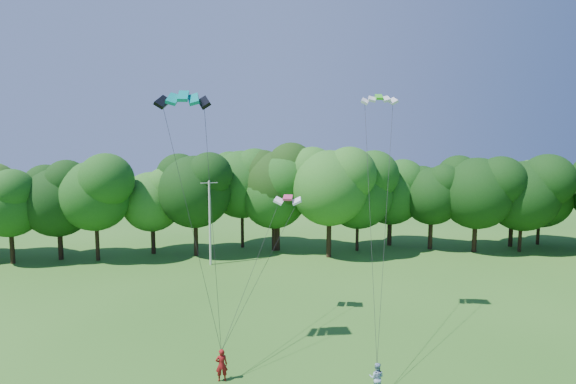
{
  "coord_description": "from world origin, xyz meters",
  "views": [
    {
      "loc": [
        -0.11,
        -15.77,
        13.01
      ],
      "look_at": [
        2.15,
        13.0,
        9.73
      ],
      "focal_mm": 28.0,
      "sensor_mm": 36.0,
      "label": 1
    }
  ],
  "objects": [
    {
      "name": "tree_back_center",
      "position": [
        2.78,
        36.81,
        8.19
      ],
      "size": [
        9.01,
        9.01,
        13.11
      ],
      "color": "black",
      "rests_on": "ground"
    },
    {
      "name": "kite_flyer_left",
      "position": [
        -1.9,
        7.62,
        0.9
      ],
      "size": [
        0.72,
        0.53,
        1.81
      ],
      "primitive_type": "imported",
      "rotation": [
        0.0,
        0.0,
        3.3
      ],
      "color": "maroon",
      "rests_on": "ground"
    },
    {
      "name": "kite_flyer_right",
      "position": [
        6.2,
        5.83,
        0.8
      ],
      "size": [
        0.94,
        0.84,
        1.61
      ],
      "primitive_type": "imported",
      "rotation": [
        0.0,
        0.0,
        2.8
      ],
      "color": "#8BA6C1",
      "rests_on": "ground"
    },
    {
      "name": "kite_teal",
      "position": [
        -3.95,
        10.09,
        15.51
      ],
      "size": [
        2.9,
        1.34,
        0.74
      ],
      "rotation": [
        0.0,
        0.0,
        0.04
      ],
      "color": "#04827B",
      "rests_on": "ground"
    },
    {
      "name": "utility_pole",
      "position": [
        -4.65,
        31.06,
        4.57
      ],
      "size": [
        1.74,
        0.55,
        8.93
      ],
      "rotation": [
        0.0,
        0.0,
        0.27
      ],
      "color": "beige",
      "rests_on": "ground"
    },
    {
      "name": "kite_pink",
      "position": [
        2.41,
        16.5,
        8.92
      ],
      "size": [
        2.14,
        1.31,
        0.36
      ],
      "rotation": [
        0.0,
        0.0,
        -0.18
      ],
      "color": "#C53661",
      "rests_on": "ground"
    },
    {
      "name": "kite_green",
      "position": [
        8.51,
        14.77,
        16.0
      ],
      "size": [
        2.51,
        1.42,
        0.49
      ],
      "rotation": [
        0.0,
        0.0,
        -0.15
      ],
      "color": "green",
      "rests_on": "ground"
    },
    {
      "name": "tree_back_east",
      "position": [
        31.7,
        36.52,
        7.2
      ],
      "size": [
        7.93,
        7.93,
        11.54
      ],
      "color": "#381F16",
      "rests_on": "ground"
    }
  ]
}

